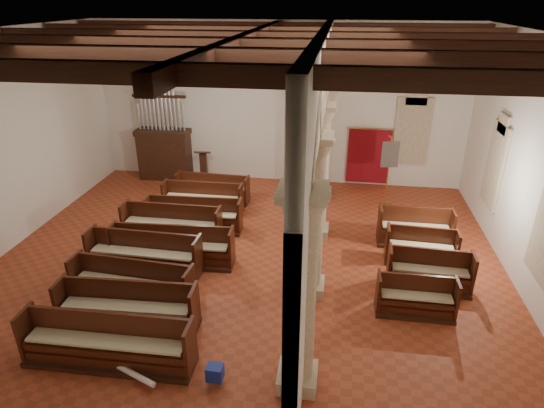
{
  "coord_description": "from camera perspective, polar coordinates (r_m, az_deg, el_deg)",
  "views": [
    {
      "loc": [
        2.27,
        -10.98,
        6.78
      ],
      "look_at": [
        0.57,
        0.5,
        1.43
      ],
      "focal_mm": 30.0,
      "sensor_mm": 36.0,
      "label": 1
    }
  ],
  "objects": [
    {
      "name": "nave_pew_2",
      "position": [
        11.54,
        -17.05,
        -10.24
      ],
      "size": [
        3.04,
        0.95,
        1.12
      ],
      "rotation": [
        0.0,
        0.0,
        -0.07
      ],
      "color": "#3D1F13",
      "rests_on": "floor"
    },
    {
      "name": "lectern",
      "position": [
        17.98,
        -8.56,
        4.32
      ],
      "size": [
        0.61,
        0.62,
        1.41
      ],
      "rotation": [
        0.0,
        0.0,
        0.1
      ],
      "color": "#391F12",
      "rests_on": "floor"
    },
    {
      "name": "window_right_b",
      "position": [
        14.99,
        26.35,
        4.34
      ],
      "size": [
        0.03,
        1.0,
        2.2
      ],
      "primitive_type": "cube",
      "color": "#2D664F",
      "rests_on": "wall_right"
    },
    {
      "name": "pipe_organ",
      "position": [
        18.61,
        -13.41,
        7.19
      ],
      "size": [
        2.1,
        0.85,
        4.4
      ],
      "color": "#3D1F13",
      "rests_on": "floor"
    },
    {
      "name": "hymnal_box_b",
      "position": [
        10.59,
        -13.3,
        -14.06
      ],
      "size": [
        0.34,
        0.28,
        0.32
      ],
      "primitive_type": "cube",
      "rotation": [
        0.0,
        0.0,
        -0.07
      ],
      "color": "navy",
      "rests_on": "floor"
    },
    {
      "name": "nave_pew_3",
      "position": [
        12.65,
        -15.67,
        -6.7
      ],
      "size": [
        3.08,
        0.84,
        1.13
      ],
      "rotation": [
        0.0,
        0.0,
        -0.03
      ],
      "color": "#3D1F13",
      "rests_on": "floor"
    },
    {
      "name": "nave_pew_0",
      "position": [
        10.04,
        -19.81,
        -16.71
      ],
      "size": [
        3.47,
        0.81,
        1.12
      ],
      "rotation": [
        0.0,
        0.0,
        0.02
      ],
      "color": "#3D1F13",
      "rests_on": "floor"
    },
    {
      "name": "floor",
      "position": [
        13.1,
        -2.81,
        -6.44
      ],
      "size": [
        14.0,
        14.0,
        0.0
      ],
      "primitive_type": "plane",
      "color": "#9D3D22",
      "rests_on": "ground"
    },
    {
      "name": "nave_pew_4",
      "position": [
        12.85,
        -12.36,
        -5.85
      ],
      "size": [
        3.41,
        0.92,
        1.1
      ],
      "rotation": [
        0.0,
        0.0,
        0.06
      ],
      "color": "#3D1F13",
      "rests_on": "floor"
    },
    {
      "name": "wall_front",
      "position": [
        6.65,
        -13.43,
        -10.67
      ],
      "size": [
        14.0,
        0.02,
        6.0
      ],
      "primitive_type": "cube",
      "color": "white",
      "rests_on": "floor"
    },
    {
      "name": "dossal_curtain",
      "position": [
        17.85,
        12.01,
        5.87
      ],
      "size": [
        1.8,
        0.07,
        2.17
      ],
      "color": "maroon",
      "rests_on": "floor"
    },
    {
      "name": "aisle_pew_1",
      "position": [
        12.21,
        19.05,
        -8.54
      ],
      "size": [
        2.08,
        0.79,
        1.05
      ],
      "rotation": [
        0.0,
        0.0,
        -0.04
      ],
      "color": "#3D1F13",
      "rests_on": "floor"
    },
    {
      "name": "aisle_pew_2",
      "position": [
        13.23,
        18.11,
        -5.7
      ],
      "size": [
        1.92,
        0.78,
        1.03
      ],
      "rotation": [
        0.0,
        0.0,
        -0.05
      ],
      "color": "#3D1F13",
      "rests_on": "floor"
    },
    {
      "name": "processional_banner",
      "position": [
        16.17,
        14.18,
        2.35
      ],
      "size": [
        0.58,
        0.74,
        2.57
      ],
      "rotation": [
        0.0,
        0.0,
        0.17
      ],
      "color": "#3D1F13",
      "rests_on": "floor"
    },
    {
      "name": "ceiling_beams",
      "position": [
        11.25,
        -3.45,
        19.83
      ],
      "size": [
        13.8,
        11.8,
        0.3
      ],
      "primitive_type": null,
      "color": "#3D1F13",
      "rests_on": "wall_back"
    },
    {
      "name": "hymnal_box_c",
      "position": [
        12.73,
        -11.22,
        -6.66
      ],
      "size": [
        0.29,
        0.24,
        0.29
      ],
      "primitive_type": "cube",
      "rotation": [
        0.0,
        0.0,
        -0.01
      ],
      "color": "navy",
      "rests_on": "floor"
    },
    {
      "name": "wall_right",
      "position": [
        12.53,
        30.18,
        3.77
      ],
      "size": [
        0.02,
        12.0,
        6.0
      ],
      "primitive_type": "cube",
      "color": "white",
      "rests_on": "floor"
    },
    {
      "name": "nave_pew_7",
      "position": [
        15.68,
        -8.66,
        0.21
      ],
      "size": [
        2.73,
        0.69,
        1.03
      ],
      "rotation": [
        0.0,
        0.0,
        0.0
      ],
      "color": "#3D1F13",
      "rests_on": "floor"
    },
    {
      "name": "nave_pew_8",
      "position": [
        16.46,
        -7.47,
        1.45
      ],
      "size": [
        2.66,
        0.79,
        0.99
      ],
      "rotation": [
        0.0,
        0.0,
        -0.05
      ],
      "color": "#3D1F13",
      "rests_on": "floor"
    },
    {
      "name": "aisle_pew_3",
      "position": [
        14.1,
        17.42,
        -3.45
      ],
      "size": [
        2.13,
        0.78,
        1.15
      ],
      "rotation": [
        0.0,
        0.0,
        0.01
      ],
      "color": "#3D1F13",
      "rests_on": "floor"
    },
    {
      "name": "wall_back",
      "position": [
        17.54,
        0.81,
        12.31
      ],
      "size": [
        14.0,
        0.02,
        6.0
      ],
      "primitive_type": "cube",
      "color": "white",
      "rests_on": "floor"
    },
    {
      "name": "nave_pew_1",
      "position": [
        10.81,
        -17.54,
        -12.96
      ],
      "size": [
        3.11,
        0.89,
        1.13
      ],
      "rotation": [
        0.0,
        0.0,
        0.05
      ],
      "color": "#3D1F13",
      "rests_on": "floor"
    },
    {
      "name": "hymnal_box_a",
      "position": [
        9.27,
        -7.18,
        -20.25
      ],
      "size": [
        0.32,
        0.26,
        0.31
      ],
      "primitive_type": "cube",
      "rotation": [
        0.0,
        0.0,
        -0.02
      ],
      "color": "#151591",
      "rests_on": "floor"
    },
    {
      "name": "tube_heater_b",
      "position": [
        11.26,
        -17.44,
        -12.59
      ],
      "size": [
        1.1,
        0.53,
        0.11
      ],
      "primitive_type": "cylinder",
      "rotation": [
        0.0,
        1.57,
        0.38
      ],
      "color": "white",
      "rests_on": "floor"
    },
    {
      "name": "window_back",
      "position": [
        17.77,
        17.17,
        8.73
      ],
      "size": [
        1.0,
        0.03,
        2.2
      ],
      "primitive_type": "cube",
      "color": "#2D664F",
      "rests_on": "wall_back"
    },
    {
      "name": "tube_heater_a",
      "position": [
        9.7,
        -17.12,
        -19.66
      ],
      "size": [
        1.08,
        0.53,
        0.11
      ],
      "primitive_type": "cylinder",
      "rotation": [
        0.0,
        1.57,
        -0.39
      ],
      "color": "white",
      "rests_on": "floor"
    },
    {
      "name": "ceiling",
      "position": [
        11.23,
        -3.48,
        20.74
      ],
      "size": [
        14.0,
        14.0,
        0.0
      ],
      "primitive_type": "plane",
      "rotation": [
        3.14,
        0.0,
        0.0
      ],
      "color": "black",
      "rests_on": "wall_back"
    },
    {
      "name": "nave_pew_6",
      "position": [
        14.5,
        -9.74,
        -1.94
      ],
      "size": [
        3.02,
        0.83,
        1.06
      ],
      "rotation": [
        0.0,
        0.0,
        0.04
      ],
      "color": "#3D1F13",
      "rests_on": "floor"
    },
    {
      "name": "nave_pew_5",
      "position": [
        14.05,
        -12.42,
        -3.03
      ],
      "size": [
        2.99,
        0.74,
        1.11
      ],
      "rotation": [
        0.0,
        0.0,
        -0.0
      ],
      "color": "#3D1F13",
      "rests_on": "floor"
    },
    {
      "name": "aisle_pew_0",
      "position": [
        11.25,
        17.53,
        -11.61
      ],
      "size": [
        1.8,
        0.65,
        0.96
      ],
      "rotation": [
        0.0,
        0.0,
        -0.01
      ],
      "color": "#3D1F13",
      "rests_on": "floor"
    },
    {
      "name": "arcade",
      "position": [
        11.45,
        5.79,
        8.31
      ],
      "size": [
        0.9,
        11.9,
        6.0
      ],
      "color": "beige",
      "rests_on": "floor"
    },
    {
      "name": "wall_left",
      "position": [
        14.86,
        -30.82,
        6.51
      ],
      "size": [
        0.02,
        12.0,
        6.0
      ],
      "primitive_type": "cube",
      "color": "white",
      "rests_on": "floor"
    }
  ]
}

